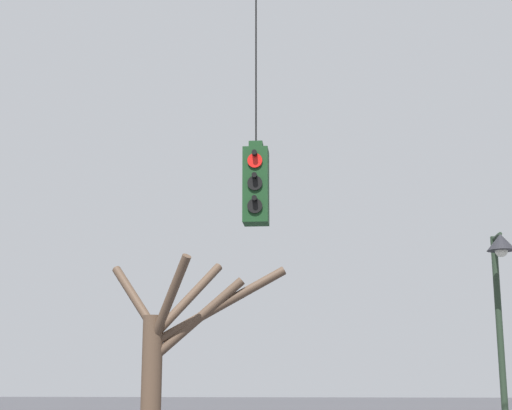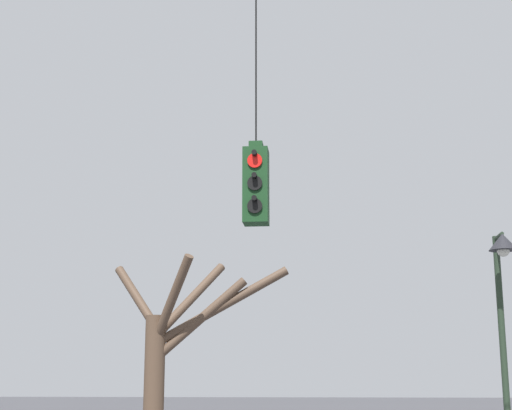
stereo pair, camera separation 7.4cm
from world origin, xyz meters
TOP-DOWN VIEW (x-y plane):
  - traffic_light_near_right_pole at (-2.02, 0.21)m, footprint 0.34×0.58m
  - street_lamp at (2.07, 4.34)m, footprint 0.51×0.88m
  - bare_tree at (-4.83, 8.47)m, footprint 4.46×2.74m

SIDE VIEW (x-z plane):
  - bare_tree at x=-4.83m, z-range 0.18..5.38m
  - street_lamp at x=2.07m, z-range 1.27..6.15m
  - traffic_light_near_right_pole at x=-2.02m, z-range 3.12..6.59m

